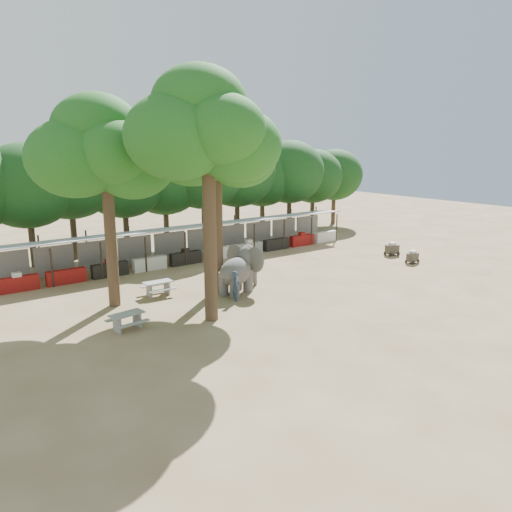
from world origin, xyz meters
TOP-DOWN VIEW (x-y plane):
  - ground at (0.00, 0.00)m, footprint 100.00×100.00m
  - vendor_stalls at (-0.00, 13.84)m, footprint 28.00×2.99m
  - yard_tree_left at (-9.13, 7.19)m, footprint 7.10×6.90m
  - yard_tree_center at (-6.13, 2.19)m, footprint 7.10×6.90m
  - yard_tree_back at (-3.13, 6.19)m, footprint 7.10×6.90m
  - backdrop_trees at (0.00, 19.00)m, footprint 46.46×5.95m
  - elephant at (-2.13, 5.07)m, footprint 3.59×2.73m
  - handler at (-3.28, 3.82)m, footprint 0.68×0.72m
  - picnic_table_near at (-9.87, 3.23)m, footprint 1.77×1.64m
  - picnic_table_far at (-6.32, 7.27)m, footprint 1.69×1.53m
  - cart_front at (11.97, 3.34)m, footprint 1.01×0.71m
  - cart_back at (12.86, 5.87)m, footprint 1.18×0.91m

SIDE VIEW (x-z plane):
  - ground at x=0.00m, z-range 0.00..0.00m
  - cart_front at x=11.97m, z-range -0.01..0.92m
  - cart_back at x=12.86m, z-range -0.01..1.02m
  - picnic_table_near at x=-9.87m, z-range 0.12..0.91m
  - picnic_table_far at x=-6.32m, z-range 0.13..0.94m
  - handler at x=-3.28m, z-range 0.00..1.67m
  - vendor_stalls at x=0.00m, z-range -0.22..2.58m
  - elephant at x=-2.13m, z-range 0.00..2.67m
  - backdrop_trees at x=0.00m, z-range 1.35..9.68m
  - yard_tree_left at x=-9.13m, z-range 2.69..13.71m
  - yard_tree_back at x=-3.13m, z-range 2.86..14.22m
  - yard_tree_center at x=-6.13m, z-range 3.19..15.23m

